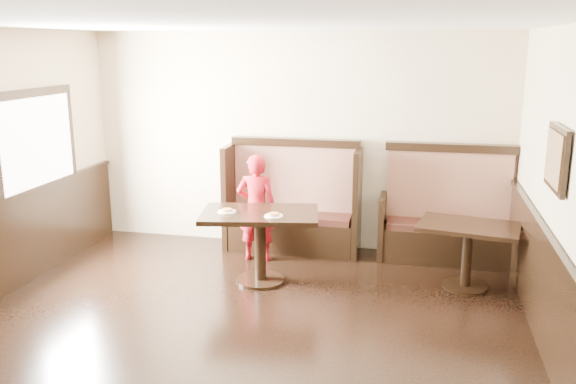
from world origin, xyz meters
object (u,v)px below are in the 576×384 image
(table_neighbor, at_px, (468,241))
(child, at_px, (256,208))
(booth_main, at_px, (293,210))
(table_main, at_px, (260,229))
(booth_neighbor, at_px, (447,222))

(table_neighbor, relative_size, child, 0.87)
(booth_main, distance_m, table_main, 1.22)
(child, bearing_deg, booth_main, -131.34)
(booth_main, xyz_separation_m, booth_neighbor, (1.95, -0.00, -0.05))
(booth_neighbor, distance_m, table_neighbor, 0.92)
(booth_neighbor, xyz_separation_m, table_neighbor, (0.19, -0.90, 0.07))
(child, bearing_deg, table_neighbor, 164.33)
(booth_main, relative_size, table_neighbor, 1.51)
(booth_main, height_order, table_neighbor, booth_main)
(table_main, bearing_deg, table_neighbor, -2.39)
(booth_main, bearing_deg, table_main, -95.78)
(booth_neighbor, height_order, table_main, booth_neighbor)
(table_neighbor, bearing_deg, booth_neighbor, 112.87)
(booth_neighbor, bearing_deg, table_neighbor, -78.00)
(booth_neighbor, relative_size, child, 1.23)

